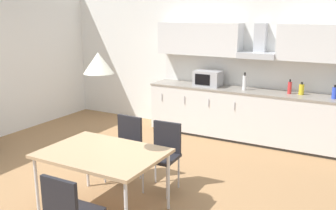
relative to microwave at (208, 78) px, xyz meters
The scene contains 15 objects.
ground_plane 2.86m from the microwave, 93.47° to the right, with size 9.25×8.87×0.02m, color #9E754C.
wall_back 0.51m from the microwave, 114.46° to the left, with size 7.40×0.10×2.78m, color white.
kitchen_counter 1.05m from the microwave, ahead, with size 3.84×0.63×0.92m.
backsplash_tile 0.92m from the microwave, 18.63° to the left, with size 3.82×0.02×0.52m, color silver.
upper_wall_cabinets 1.12m from the microwave, ahead, with size 3.82×0.40×0.59m.
microwave is the anchor object (origin of this frame).
bottle_blue 2.15m from the microwave, ahead, with size 0.08×0.08×0.22m.
bottle_yellow 1.64m from the microwave, ahead, with size 0.08×0.08×0.21m.
bottle_white 0.71m from the microwave, ahead, with size 0.07×0.07×0.31m.
bottle_red 1.46m from the microwave, ahead, with size 0.06×0.06×0.24m.
dining_table 3.26m from the microwave, 88.00° to the right, with size 1.33×0.96×0.73m.
chair_far_left 2.44m from the microwave, 94.40° to the right, with size 0.41×0.41×0.87m.
chair_far_right 2.47m from the microwave, 80.27° to the right, with size 0.42×0.42×0.87m.
chair_near_right 4.15m from the microwave, 84.25° to the right, with size 0.41×0.41×0.87m.
pendant_lamp 3.31m from the microwave, 88.00° to the right, with size 0.32×0.32×0.22m, color silver.
Camera 1 is at (2.78, -3.63, 2.23)m, focal length 40.00 mm.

